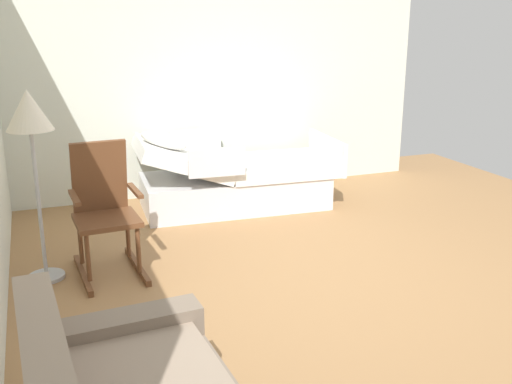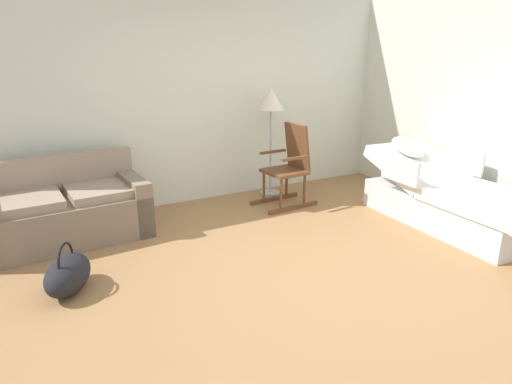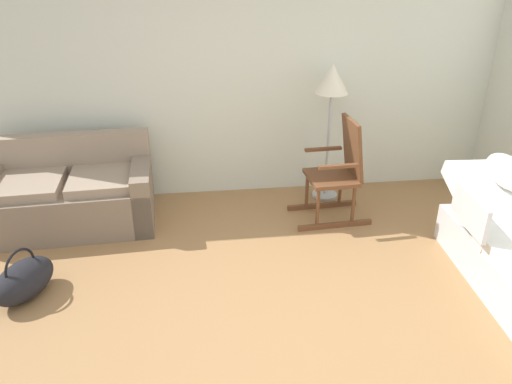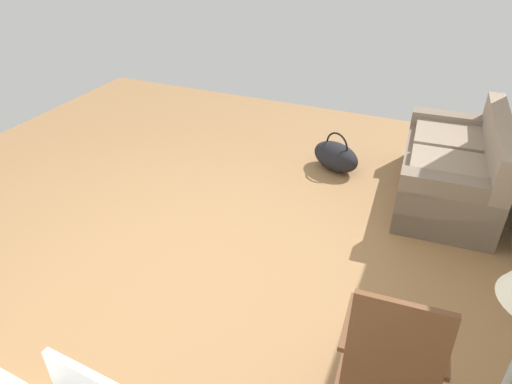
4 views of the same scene
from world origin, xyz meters
name	(u,v)px [view 2 (image 2 of 4)]	position (x,y,z in m)	size (l,w,h in m)	color
ground_plane	(298,270)	(0.00, 0.00, 0.00)	(7.07, 7.07, 0.00)	#9E7247
back_wall	(195,98)	(0.00, 2.40, 1.35)	(5.85, 0.10, 2.70)	silver
hospital_bed	(450,200)	(2.15, 0.09, 0.29)	(1.10, 2.17, 0.92)	silver
couch	(66,211)	(-1.73, 1.78, 0.31)	(1.64, 0.94, 0.85)	#7D6C5C
rocking_chair	(289,167)	(0.93, 1.59, 0.50)	(0.79, 0.53, 1.05)	brown
floor_lamp	(271,106)	(0.94, 2.07, 1.23)	(0.34, 0.34, 1.48)	#B2B5BA
duffel_bag	(68,274)	(-1.87, 0.62, 0.15)	(0.54, 0.64, 0.43)	black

